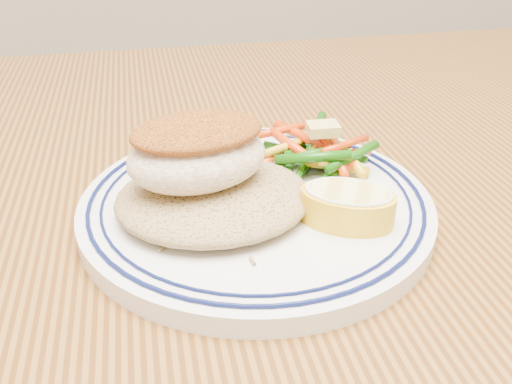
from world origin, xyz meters
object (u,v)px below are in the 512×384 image
object	(u,v)px
dining_table	(289,300)
plate	(256,204)
fish_fillet	(197,151)
vegetable_pile	(317,152)
rice_pilaf	(214,194)
lemon_wedge	(348,204)

from	to	relation	value
dining_table	plate	size ratio (longest dim) A/B	5.88
fish_fillet	vegetable_pile	bearing A→B (deg)	23.09
plate	vegetable_pile	xyz separation A→B (m)	(0.06, 0.04, 0.02)
rice_pilaf	fish_fillet	xyz separation A→B (m)	(-0.01, 0.01, 0.03)
vegetable_pile	lemon_wedge	distance (m)	0.08
plate	rice_pilaf	size ratio (longest dim) A/B	1.87
rice_pilaf	vegetable_pile	bearing A→B (deg)	28.13
fish_fillet	vegetable_pile	world-z (taller)	fish_fillet
fish_fillet	lemon_wedge	bearing A→B (deg)	-22.47
plate	fish_fillet	world-z (taller)	fish_fillet
dining_table	lemon_wedge	world-z (taller)	lemon_wedge
dining_table	lemon_wedge	bearing A→B (deg)	-68.48
plate	lemon_wedge	distance (m)	0.07
dining_table	fish_fillet	size ratio (longest dim) A/B	14.10
rice_pilaf	vegetable_pile	world-z (taller)	vegetable_pile
dining_table	lemon_wedge	size ratio (longest dim) A/B	19.10
plate	vegetable_pile	world-z (taller)	vegetable_pile
dining_table	vegetable_pile	bearing A→B (deg)	44.43
dining_table	rice_pilaf	distance (m)	0.14
plate	lemon_wedge	bearing A→B (deg)	-39.13
plate	vegetable_pile	distance (m)	0.07
lemon_wedge	vegetable_pile	bearing A→B (deg)	87.73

